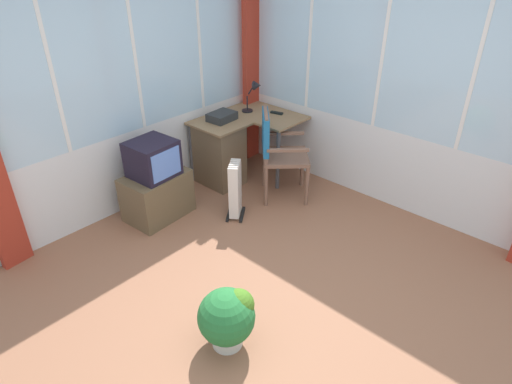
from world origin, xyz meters
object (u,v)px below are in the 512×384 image
paper_tray (222,117)px  potted_plant (228,317)px  desk_lamp (255,91)px  space_heater (235,189)px  desk (222,150)px  wooden_armchair (274,144)px  tv_on_stand (156,184)px  tv_remote (277,113)px

paper_tray → potted_plant: 2.57m
desk_lamp → space_heater: 1.32m
desk → wooden_armchair: bearing=-78.1°
paper_tray → tv_on_stand: 1.12m
tv_on_stand → desk: bearing=2.9°
desk → desk_lamp: bearing=-2.3°
potted_plant → desk_lamp: bearing=38.7°
desk → tv_remote: 0.78m
desk_lamp → potted_plant: size_ratio=0.78×
tv_on_stand → space_heater: size_ratio=1.37×
space_heater → tv_remote: bearing=18.4°
potted_plant → tv_remote: bearing=33.2°
paper_tray → space_heater: (-0.48, -0.68, -0.47)m
desk → paper_tray: size_ratio=3.70×
wooden_armchair → potted_plant: bearing=-148.1°
desk → desk_lamp: (0.54, -0.02, 0.58)m
tv_remote → tv_on_stand: (-1.61, 0.23, -0.37)m
desk_lamp → tv_remote: (0.10, -0.26, -0.23)m
wooden_armchair → space_heater: size_ratio=1.62×
wooden_armchair → tv_on_stand: (-1.12, 0.61, -0.25)m
desk → tv_on_stand: bearing=-177.1°
tv_remote → paper_tray: (-0.58, 0.32, 0.03)m
desk_lamp → wooden_armchair: 0.83m
desk_lamp → paper_tray: desk_lamp is taller
desk_lamp → tv_remote: 0.36m
wooden_armchair → desk_lamp: bearing=58.2°
desk → desk_lamp: 0.79m
tv_remote → desk: bearing=141.7°
desk → potted_plant: 2.45m
desk_lamp → tv_on_stand: (-1.51, -0.03, -0.60)m
desk_lamp → tv_on_stand: 1.63m
desk_lamp → space_heater: bearing=-147.5°
desk_lamp → potted_plant: 2.91m
tv_remote → potted_plant: 2.79m
tv_remote → wooden_armchair: (-0.49, -0.38, -0.12)m
tv_remote → paper_tray: 0.66m
paper_tray → wooden_armchair: (0.08, -0.70, -0.16)m
desk_lamp → tv_on_stand: bearing=-178.9°
tv_on_stand → space_heater: tv_on_stand is taller
potted_plant → space_heater: bearing=42.9°
desk → space_heater: desk is taller
desk_lamp → tv_remote: size_ratio=2.44×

